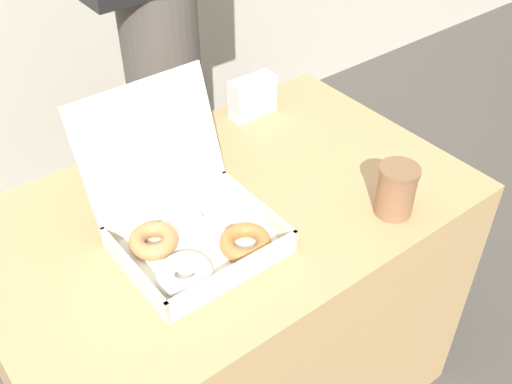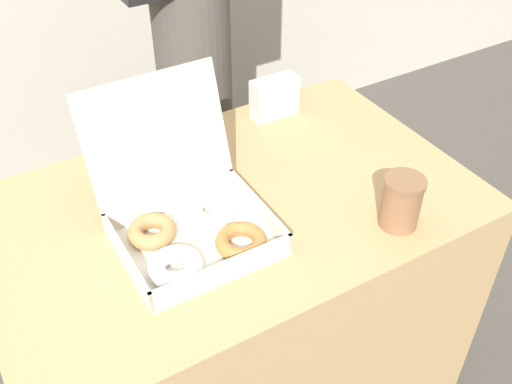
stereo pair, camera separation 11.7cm
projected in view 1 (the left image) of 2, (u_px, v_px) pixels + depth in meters
name	position (u px, v px, depth m)	size (l,w,h in m)	color
table	(231.00, 312.00, 1.51)	(1.05, 0.66, 0.72)	tan
donut_box	(190.00, 227.00, 1.16)	(0.29, 0.33, 0.28)	silver
coffee_cup	(396.00, 190.00, 1.22)	(0.08, 0.08, 0.11)	#8C6042
napkin_holder	(252.00, 97.00, 1.53)	(0.12, 0.05, 0.10)	silver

